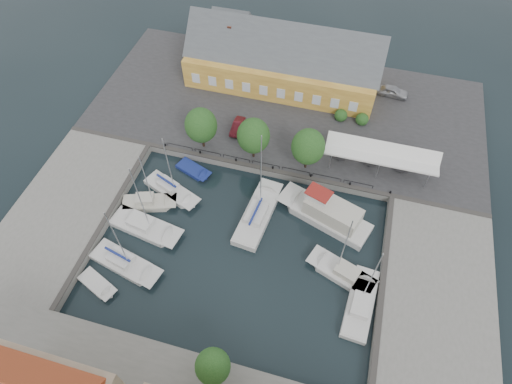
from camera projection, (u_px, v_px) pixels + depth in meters
ground at (242, 239)px, 50.27m from camera, size 140.00×140.00×0.00m
north_quay at (287, 108)px, 63.24m from camera, size 56.00×26.00×1.00m
west_quay at (65, 209)px, 52.26m from camera, size 12.00×24.00×1.00m
east_quay at (436, 300)px, 45.17m from camera, size 12.00×24.00×1.00m
quay_edge_fittings at (253, 202)px, 52.18m from camera, size 56.00×24.72×0.40m
warehouse at (279, 61)px, 63.64m from camera, size 28.56×14.00×9.55m
tent_canopy at (382, 153)px, 53.51m from camera, size 14.00×4.00×2.83m
quay_trees at (253, 136)px, 53.68m from camera, size 18.20×4.20×6.30m
car_silver at (393, 91)px, 63.54m from camera, size 4.76×2.19×1.58m
car_red at (238, 126)px, 59.31m from camera, size 1.35×3.75×1.23m
center_sailboat at (257, 216)px, 51.80m from camera, size 4.01×10.37×13.73m
trawler at (327, 214)px, 51.14m from camera, size 12.15×7.15×5.00m
east_boat_b at (343, 274)px, 47.26m from camera, size 8.27×5.14×10.91m
east_boat_c at (360, 306)px, 45.03m from camera, size 3.23×8.54×10.70m
west_boat_a at (171, 191)px, 54.23m from camera, size 8.24×5.09×10.77m
west_boat_b at (148, 203)px, 53.05m from camera, size 7.05×4.24×9.45m
west_boat_c at (145, 227)px, 50.95m from camera, size 9.34×4.33×12.11m
west_boat_d at (125, 264)px, 48.02m from camera, size 9.02×4.56×11.64m
launch_sw at (98, 285)px, 46.66m from camera, size 5.04×3.43×0.98m
launch_nw at (193, 170)px, 56.49m from camera, size 5.19×3.52×0.88m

